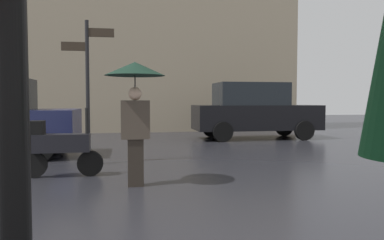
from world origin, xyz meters
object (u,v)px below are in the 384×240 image
(pedestrian_with_umbrella, at_px, (135,89))
(parked_car_left, at_px, (254,111))
(street_signpost, at_px, (88,78))
(parked_scooter, at_px, (59,146))

(pedestrian_with_umbrella, distance_m, parked_car_left, 8.07)
(parked_car_left, distance_m, street_signpost, 7.05)
(parked_scooter, xyz_separation_m, street_signpost, (0.39, 1.23, 1.29))
(pedestrian_with_umbrella, relative_size, parked_scooter, 1.38)
(pedestrian_with_umbrella, relative_size, parked_car_left, 0.44)
(parked_car_left, bearing_deg, street_signpost, 36.88)
(pedestrian_with_umbrella, bearing_deg, street_signpost, 165.08)
(pedestrian_with_umbrella, height_order, parked_scooter, pedestrian_with_umbrella)
(parked_scooter, relative_size, parked_car_left, 0.32)
(parked_car_left, xyz_separation_m, street_signpost, (-5.31, -4.56, 0.84))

